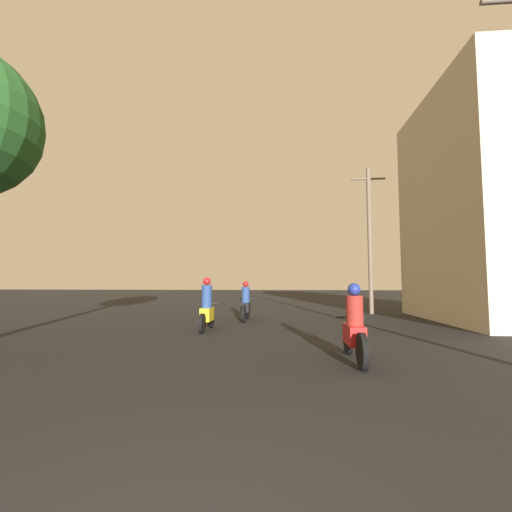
% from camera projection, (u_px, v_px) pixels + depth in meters
% --- Properties ---
extents(motorcycle_red, '(0.60, 1.96, 1.49)m').
position_uv_depth(motorcycle_red, '(354.00, 330.00, 6.51)').
color(motorcycle_red, black).
rests_on(motorcycle_red, ground_plane).
extents(motorcycle_yellow, '(0.60, 1.83, 1.64)m').
position_uv_depth(motorcycle_yellow, '(207.00, 309.00, 10.64)').
color(motorcycle_yellow, black).
rests_on(motorcycle_yellow, ground_plane).
extents(motorcycle_black, '(0.60, 2.07, 1.53)m').
position_uv_depth(motorcycle_black, '(246.00, 305.00, 13.42)').
color(motorcycle_black, black).
rests_on(motorcycle_black, ground_plane).
extents(building_right_near, '(5.75, 7.10, 8.96)m').
position_uv_depth(building_right_near, '(507.00, 204.00, 13.17)').
color(building_right_near, beige).
rests_on(building_right_near, ground_plane).
extents(utility_pole_far, '(1.60, 0.20, 6.97)m').
position_uv_depth(utility_pole_far, '(370.00, 237.00, 16.30)').
color(utility_pole_far, '#6B5B4C').
rests_on(utility_pole_far, ground_plane).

